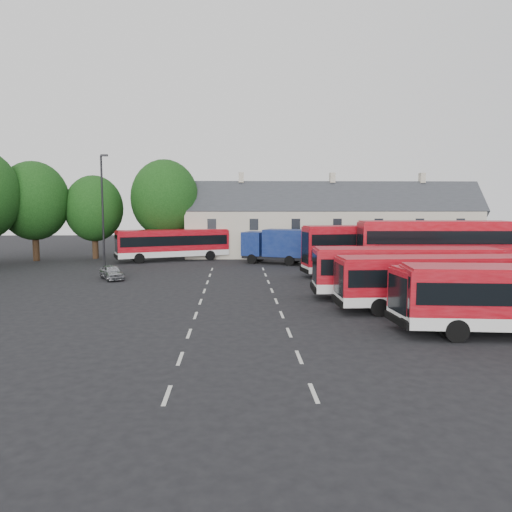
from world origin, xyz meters
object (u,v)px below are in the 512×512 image
object	(u,v)px
bus_dd_south	(435,247)
silver_car	(112,272)
lamppost	(103,208)
box_truck	(283,245)

from	to	relation	value
bus_dd_south	silver_car	world-z (taller)	bus_dd_south
silver_car	bus_dd_south	bearing A→B (deg)	-33.07
bus_dd_south	lamppost	bearing A→B (deg)	162.76
silver_car	lamppost	world-z (taller)	lamppost
bus_dd_south	silver_car	bearing A→B (deg)	177.13
bus_dd_south	box_truck	bearing A→B (deg)	134.23
bus_dd_south	silver_car	size ratio (longest dim) A/B	3.40
box_truck	silver_car	xyz separation A→B (m)	(-15.52, -10.07, -1.43)
bus_dd_south	lamppost	xyz separation A→B (m)	(-29.42, 10.48, 3.13)
lamppost	bus_dd_south	bearing A→B (deg)	-19.60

